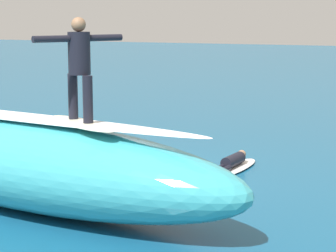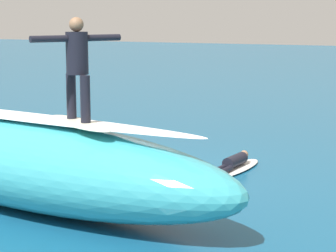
# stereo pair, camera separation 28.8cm
# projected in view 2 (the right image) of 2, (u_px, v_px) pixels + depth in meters

# --- Properties ---
(ground_plane) EXTENTS (120.00, 120.00, 0.00)m
(ground_plane) POSITION_uv_depth(u_px,v_px,m) (130.00, 174.00, 13.95)
(ground_plane) COLOR #145175
(wave_crest) EXTENTS (9.15, 3.44, 1.60)m
(wave_crest) POSITION_uv_depth(u_px,v_px,m) (25.00, 162.00, 11.58)
(wave_crest) COLOR teal
(wave_crest) RESTS_ON ground_plane
(wave_foam_lip) EXTENTS (7.62, 1.87, 0.08)m
(wave_foam_lip) POSITION_uv_depth(u_px,v_px,m) (23.00, 117.00, 11.44)
(wave_foam_lip) COLOR white
(wave_foam_lip) RESTS_ON wave_crest
(surfboard_riding) EXTENTS (1.99, 1.49, 0.09)m
(surfboard_riding) POSITION_uv_depth(u_px,v_px,m) (79.00, 123.00, 10.74)
(surfboard_riding) COLOR #EAE5C6
(surfboard_riding) RESTS_ON wave_crest
(surfer_riding) EXTENTS (0.93, 1.44, 1.71)m
(surfer_riding) POSITION_uv_depth(u_px,v_px,m) (77.00, 61.00, 10.56)
(surfer_riding) COLOR black
(surfer_riding) RESTS_ON surfboard_riding
(surfboard_paddling) EXTENTS (0.82, 2.23, 0.08)m
(surfboard_paddling) POSITION_uv_depth(u_px,v_px,m) (235.00, 169.00, 14.32)
(surfboard_paddling) COLOR silver
(surfboard_paddling) RESTS_ON ground_plane
(surfer_paddling) EXTENTS (0.45, 1.60, 0.29)m
(surfer_paddling) POSITION_uv_depth(u_px,v_px,m) (233.00, 162.00, 14.19)
(surfer_paddling) COLOR black
(surfer_paddling) RESTS_ON surfboard_paddling
(foam_patch_mid) EXTENTS (1.14, 1.08, 0.18)m
(foam_patch_mid) POSITION_uv_depth(u_px,v_px,m) (180.00, 163.00, 14.62)
(foam_patch_mid) COLOR white
(foam_patch_mid) RESTS_ON ground_plane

